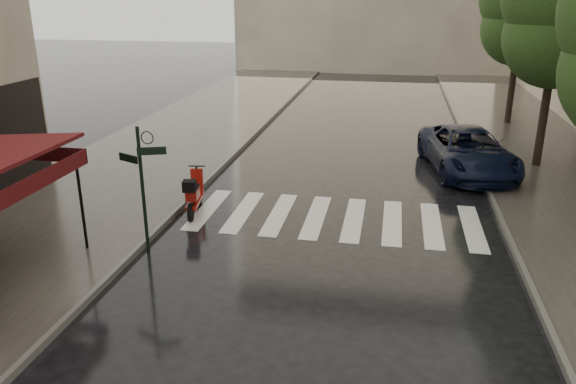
% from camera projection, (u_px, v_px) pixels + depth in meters
% --- Properties ---
extents(ground, '(120.00, 120.00, 0.00)m').
position_uv_depth(ground, '(142.00, 327.00, 10.52)').
color(ground, black).
rests_on(ground, ground).
extents(sidewalk_near, '(6.00, 60.00, 0.12)m').
position_uv_depth(sidewalk_near, '(164.00, 147.00, 22.38)').
color(sidewalk_near, '#38332D').
rests_on(sidewalk_near, ground).
extents(sidewalk_far, '(5.50, 60.00, 0.12)m').
position_uv_depth(sidewalk_far, '(558.00, 167.00, 19.81)').
color(sidewalk_far, '#38332D').
rests_on(sidewalk_far, ground).
extents(curb_near, '(0.12, 60.00, 0.16)m').
position_uv_depth(curb_near, '(238.00, 151.00, 21.85)').
color(curb_near, '#595651').
rests_on(curb_near, ground).
extents(curb_far, '(0.12, 60.00, 0.16)m').
position_uv_depth(curb_far, '(476.00, 163.00, 20.29)').
color(curb_far, '#595651').
rests_on(curb_far, ground).
extents(crosswalk, '(7.85, 3.20, 0.01)m').
position_uv_depth(crosswalk, '(335.00, 218.00, 15.55)').
color(crosswalk, silver).
rests_on(crosswalk, ground).
extents(signpost, '(1.17, 0.29, 3.10)m').
position_uv_depth(signpost, '(142.00, 180.00, 12.88)').
color(signpost, black).
rests_on(signpost, ground).
extents(tree_mid, '(3.80, 3.80, 8.34)m').
position_uv_depth(tree_mid, '(561.00, 2.00, 18.07)').
color(tree_mid, black).
rests_on(tree_mid, sidewalk_far).
extents(tree_far, '(3.80, 3.80, 8.16)m').
position_uv_depth(tree_far, '(523.00, 3.00, 24.56)').
color(tree_far, black).
rests_on(tree_far, sidewalk_far).
extents(scooter, '(0.64, 1.82, 1.20)m').
position_uv_depth(scooter, '(194.00, 194.00, 15.73)').
color(scooter, black).
rests_on(scooter, ground).
extents(parked_car, '(3.40, 5.73, 1.49)m').
position_uv_depth(parked_car, '(468.00, 151.00, 19.33)').
color(parked_car, black).
rests_on(parked_car, ground).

